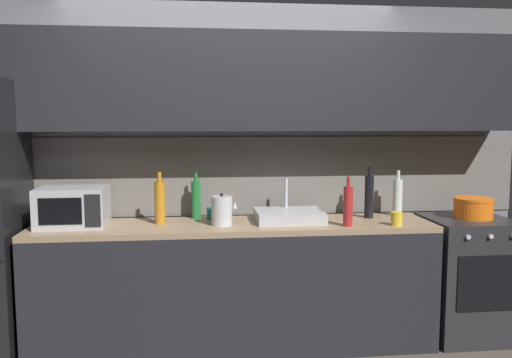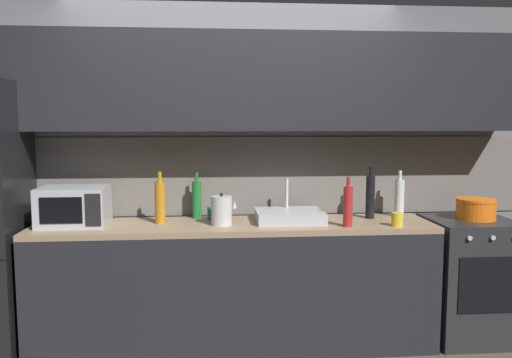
{
  "view_description": "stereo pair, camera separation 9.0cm",
  "coord_description": "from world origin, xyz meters",
  "px_view_note": "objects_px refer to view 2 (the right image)",
  "views": [
    {
      "loc": [
        -0.26,
        -2.8,
        1.62
      ],
      "look_at": [
        0.15,
        0.9,
        1.21
      ],
      "focal_mm": 37.3,
      "sensor_mm": 36.0,
      "label": 1
    },
    {
      "loc": [
        -0.17,
        -2.81,
        1.62
      ],
      "look_at": [
        0.15,
        0.9,
        1.21
      ],
      "focal_mm": 37.3,
      "sensor_mm": 36.0,
      "label": 2
    }
  ],
  "objects_px": {
    "oven_range": "(468,278)",
    "cooking_pot": "(476,209)",
    "wine_bottle_green": "(197,199)",
    "mug_yellow": "(397,219)",
    "wine_bottle_clear": "(399,197)",
    "microwave": "(74,206)",
    "wine_bottle_amber": "(160,202)",
    "wine_bottle_dark": "(370,196)",
    "mug_teal": "(212,213)",
    "kettle": "(222,210)",
    "wine_bottle_red": "(348,206)"
  },
  "relations": [
    {
      "from": "kettle",
      "to": "mug_yellow",
      "type": "relative_size",
      "value": 2.4
    },
    {
      "from": "mug_yellow",
      "to": "wine_bottle_clear",
      "type": "bearing_deg",
      "value": 68.13
    },
    {
      "from": "mug_teal",
      "to": "cooking_pot",
      "type": "bearing_deg",
      "value": -4.69
    },
    {
      "from": "oven_range",
      "to": "cooking_pot",
      "type": "bearing_deg",
      "value": 2.34
    },
    {
      "from": "wine_bottle_amber",
      "to": "kettle",
      "type": "bearing_deg",
      "value": -13.35
    },
    {
      "from": "wine_bottle_red",
      "to": "wine_bottle_clear",
      "type": "bearing_deg",
      "value": 35.85
    },
    {
      "from": "oven_range",
      "to": "mug_teal",
      "type": "bearing_deg",
      "value": 175.18
    },
    {
      "from": "wine_bottle_amber",
      "to": "wine_bottle_green",
      "type": "bearing_deg",
      "value": 34.79
    },
    {
      "from": "wine_bottle_dark",
      "to": "wine_bottle_red",
      "type": "xyz_separation_m",
      "value": [
        -0.25,
        -0.29,
        -0.02
      ]
    },
    {
      "from": "cooking_pot",
      "to": "wine_bottle_amber",
      "type": "bearing_deg",
      "value": 178.86
    },
    {
      "from": "kettle",
      "to": "wine_bottle_red",
      "type": "relative_size",
      "value": 0.66
    },
    {
      "from": "mug_teal",
      "to": "mug_yellow",
      "type": "bearing_deg",
      "value": -16.15
    },
    {
      "from": "wine_bottle_green",
      "to": "mug_yellow",
      "type": "relative_size",
      "value": 3.64
    },
    {
      "from": "mug_teal",
      "to": "wine_bottle_clear",
      "type": "bearing_deg",
      "value": 0.28
    },
    {
      "from": "mug_yellow",
      "to": "wine_bottle_dark",
      "type": "bearing_deg",
      "value": 107.12
    },
    {
      "from": "microwave",
      "to": "mug_teal",
      "type": "xyz_separation_m",
      "value": [
        0.96,
        0.14,
        -0.09
      ]
    },
    {
      "from": "wine_bottle_green",
      "to": "kettle",
      "type": "bearing_deg",
      "value": -57.32
    },
    {
      "from": "oven_range",
      "to": "kettle",
      "type": "bearing_deg",
      "value": -178.29
    },
    {
      "from": "wine_bottle_amber",
      "to": "wine_bottle_red",
      "type": "bearing_deg",
      "value": -10.33
    },
    {
      "from": "wine_bottle_red",
      "to": "cooking_pot",
      "type": "relative_size",
      "value": 1.2
    },
    {
      "from": "wine_bottle_red",
      "to": "mug_teal",
      "type": "relative_size",
      "value": 3.67
    },
    {
      "from": "wine_bottle_dark",
      "to": "wine_bottle_red",
      "type": "distance_m",
      "value": 0.38
    },
    {
      "from": "microwave",
      "to": "wine_bottle_red",
      "type": "bearing_deg",
      "value": -6.3
    },
    {
      "from": "wine_bottle_red",
      "to": "mug_yellow",
      "type": "xyz_separation_m",
      "value": [
        0.34,
        -0.02,
        -0.1
      ]
    },
    {
      "from": "wine_bottle_clear",
      "to": "wine_bottle_green",
      "type": "bearing_deg",
      "value": 177.91
    },
    {
      "from": "oven_range",
      "to": "microwave",
      "type": "bearing_deg",
      "value": 179.61
    },
    {
      "from": "oven_range",
      "to": "wine_bottle_red",
      "type": "height_order",
      "value": "wine_bottle_red"
    },
    {
      "from": "wine_bottle_red",
      "to": "mug_teal",
      "type": "height_order",
      "value": "wine_bottle_red"
    },
    {
      "from": "wine_bottle_clear",
      "to": "wine_bottle_dark",
      "type": "bearing_deg",
      "value": -165.78
    },
    {
      "from": "wine_bottle_clear",
      "to": "wine_bottle_amber",
      "type": "xyz_separation_m",
      "value": [
        -1.78,
        -0.12,
        0.01
      ]
    },
    {
      "from": "oven_range",
      "to": "mug_teal",
      "type": "height_order",
      "value": "mug_teal"
    },
    {
      "from": "wine_bottle_dark",
      "to": "mug_yellow",
      "type": "relative_size",
      "value": 4.08
    },
    {
      "from": "wine_bottle_amber",
      "to": "wine_bottle_green",
      "type": "distance_m",
      "value": 0.31
    },
    {
      "from": "cooking_pot",
      "to": "mug_teal",
      "type": "bearing_deg",
      "value": 175.31
    },
    {
      "from": "oven_range",
      "to": "wine_bottle_red",
      "type": "xyz_separation_m",
      "value": [
        -0.98,
        -0.19,
        0.59
      ]
    },
    {
      "from": "mug_teal",
      "to": "cooking_pot",
      "type": "height_order",
      "value": "cooking_pot"
    },
    {
      "from": "microwave",
      "to": "wine_bottle_red",
      "type": "height_order",
      "value": "wine_bottle_red"
    },
    {
      "from": "microwave",
      "to": "wine_bottle_dark",
      "type": "relative_size",
      "value": 1.19
    },
    {
      "from": "microwave",
      "to": "wine_bottle_amber",
      "type": "distance_m",
      "value": 0.59
    },
    {
      "from": "wine_bottle_clear",
      "to": "cooking_pot",
      "type": "distance_m",
      "value": 0.55
    },
    {
      "from": "wine_bottle_dark",
      "to": "wine_bottle_green",
      "type": "bearing_deg",
      "value": 174.74
    },
    {
      "from": "wine_bottle_clear",
      "to": "mug_yellow",
      "type": "height_order",
      "value": "wine_bottle_clear"
    },
    {
      "from": "oven_range",
      "to": "cooking_pot",
      "type": "distance_m",
      "value": 0.53
    },
    {
      "from": "wine_bottle_clear",
      "to": "wine_bottle_green",
      "type": "relative_size",
      "value": 1.02
    },
    {
      "from": "wine_bottle_amber",
      "to": "mug_yellow",
      "type": "relative_size",
      "value": 3.88
    },
    {
      "from": "oven_range",
      "to": "mug_yellow",
      "type": "bearing_deg",
      "value": -162.09
    },
    {
      "from": "wine_bottle_dark",
      "to": "wine_bottle_amber",
      "type": "relative_size",
      "value": 1.05
    },
    {
      "from": "oven_range",
      "to": "wine_bottle_dark",
      "type": "height_order",
      "value": "wine_bottle_dark"
    },
    {
      "from": "microwave",
      "to": "kettle",
      "type": "height_order",
      "value": "microwave"
    },
    {
      "from": "oven_range",
      "to": "microwave",
      "type": "height_order",
      "value": "microwave"
    }
  ]
}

